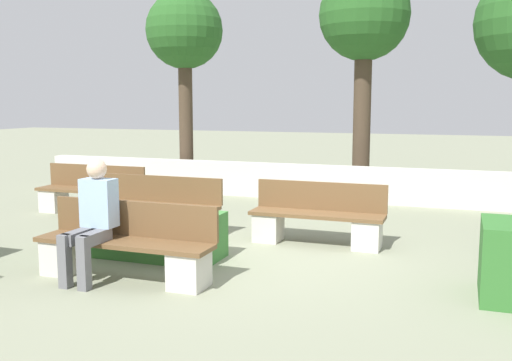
{
  "coord_description": "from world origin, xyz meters",
  "views": [
    {
      "loc": [
        2.27,
        -6.75,
        1.95
      ],
      "look_at": [
        -0.36,
        0.5,
        0.9
      ],
      "focal_mm": 40.0,
      "sensor_mm": 36.0,
      "label": 1
    }
  ],
  "objects_px": {
    "bench_back": "(317,221)",
    "tree_center_left": "(364,21)",
    "bench_left_side": "(90,195)",
    "tree_leftmost": "(185,35)",
    "bench_right_side": "(151,211)",
    "bench_front": "(125,250)",
    "person_seated_man": "(93,214)"
  },
  "relations": [
    {
      "from": "bench_front",
      "to": "person_seated_man",
      "type": "distance_m",
      "value": 0.53
    },
    {
      "from": "bench_front",
      "to": "bench_left_side",
      "type": "xyz_separation_m",
      "value": [
        -2.69,
        3.06,
        -0.0
      ]
    },
    {
      "from": "bench_front",
      "to": "tree_center_left",
      "type": "height_order",
      "value": "tree_center_left"
    },
    {
      "from": "bench_right_side",
      "to": "person_seated_man",
      "type": "xyz_separation_m",
      "value": [
        0.59,
        -2.25,
        0.4
      ]
    },
    {
      "from": "bench_right_side",
      "to": "tree_center_left",
      "type": "xyz_separation_m",
      "value": [
        2.32,
        4.89,
        3.31
      ]
    },
    {
      "from": "bench_front",
      "to": "bench_right_side",
      "type": "xyz_separation_m",
      "value": [
        -0.9,
        2.11,
        0.0
      ]
    },
    {
      "from": "bench_left_side",
      "to": "bench_back",
      "type": "relative_size",
      "value": 1.07
    },
    {
      "from": "bench_back",
      "to": "tree_leftmost",
      "type": "height_order",
      "value": "tree_leftmost"
    },
    {
      "from": "bench_back",
      "to": "tree_center_left",
      "type": "xyz_separation_m",
      "value": [
        -0.21,
        4.72,
        3.32
      ]
    },
    {
      "from": "bench_front",
      "to": "tree_leftmost",
      "type": "height_order",
      "value": "tree_leftmost"
    },
    {
      "from": "bench_left_side",
      "to": "tree_center_left",
      "type": "xyz_separation_m",
      "value": [
        4.11,
        3.94,
        3.31
      ]
    },
    {
      "from": "tree_center_left",
      "to": "tree_leftmost",
      "type": "bearing_deg",
      "value": -170.76
    },
    {
      "from": "tree_center_left",
      "to": "bench_right_side",
      "type": "bearing_deg",
      "value": -115.35
    },
    {
      "from": "bench_left_side",
      "to": "bench_back",
      "type": "bearing_deg",
      "value": -6.68
    },
    {
      "from": "bench_right_side",
      "to": "bench_back",
      "type": "bearing_deg",
      "value": 12.99
    },
    {
      "from": "tree_leftmost",
      "to": "tree_center_left",
      "type": "height_order",
      "value": "tree_center_left"
    },
    {
      "from": "bench_back",
      "to": "tree_leftmost",
      "type": "relative_size",
      "value": 0.42
    },
    {
      "from": "bench_back",
      "to": "tree_center_left",
      "type": "bearing_deg",
      "value": 101.56
    },
    {
      "from": "person_seated_man",
      "to": "bench_back",
      "type": "bearing_deg",
      "value": 51.28
    },
    {
      "from": "bench_back",
      "to": "tree_center_left",
      "type": "distance_m",
      "value": 5.78
    },
    {
      "from": "bench_left_side",
      "to": "tree_leftmost",
      "type": "relative_size",
      "value": 0.45
    },
    {
      "from": "bench_front",
      "to": "tree_leftmost",
      "type": "bearing_deg",
      "value": 111.14
    },
    {
      "from": "bench_back",
      "to": "tree_center_left",
      "type": "height_order",
      "value": "tree_center_left"
    },
    {
      "from": "bench_right_side",
      "to": "tree_leftmost",
      "type": "xyz_separation_m",
      "value": [
        -1.56,
        4.26,
        3.11
      ]
    },
    {
      "from": "person_seated_man",
      "to": "tree_center_left",
      "type": "distance_m",
      "value": 7.9
    },
    {
      "from": "bench_left_side",
      "to": "tree_center_left",
      "type": "bearing_deg",
      "value": 47.44
    },
    {
      "from": "bench_left_side",
      "to": "tree_leftmost",
      "type": "distance_m",
      "value": 4.55
    },
    {
      "from": "bench_front",
      "to": "bench_left_side",
      "type": "height_order",
      "value": "same"
    },
    {
      "from": "tree_leftmost",
      "to": "tree_center_left",
      "type": "distance_m",
      "value": 3.94
    },
    {
      "from": "person_seated_man",
      "to": "tree_center_left",
      "type": "xyz_separation_m",
      "value": [
        1.73,
        7.14,
        2.9
      ]
    },
    {
      "from": "tree_leftmost",
      "to": "tree_center_left",
      "type": "bearing_deg",
      "value": 9.24
    },
    {
      "from": "bench_left_side",
      "to": "person_seated_man",
      "type": "bearing_deg",
      "value": -49.77
    }
  ]
}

